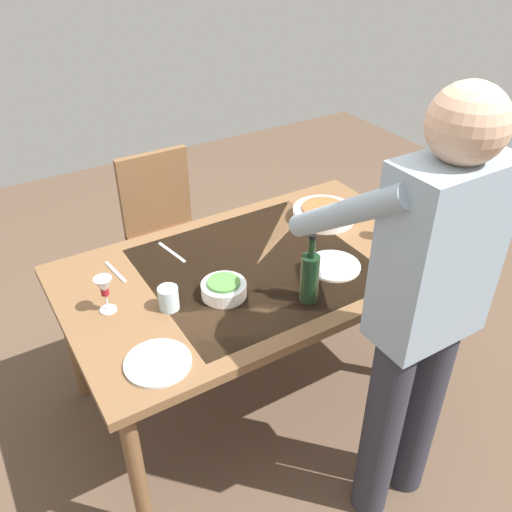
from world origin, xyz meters
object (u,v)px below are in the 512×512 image
at_px(side_bowl_salad, 224,288).
at_px(dinner_plate_near, 333,266).
at_px(chair_near, 165,225).
at_px(wine_glass_right, 104,289).
at_px(wine_bottle, 310,276).
at_px(water_cup_near_right, 169,298).
at_px(wine_glass_left, 420,242).
at_px(serving_bowl_pasta, 324,213).
at_px(water_cup_near_left, 384,228).
at_px(dining_table, 256,279).
at_px(person_server, 422,307).
at_px(dinner_plate_far, 158,363).

relative_size(side_bowl_salad, dinner_plate_near, 0.78).
relative_size(chair_near, wine_glass_right, 6.03).
bearing_deg(wine_bottle, water_cup_near_right, -25.46).
height_order(wine_glass_left, serving_bowl_pasta, wine_glass_left).
relative_size(water_cup_near_right, side_bowl_salad, 0.52).
bearing_deg(water_cup_near_right, dinner_plate_near, 171.25).
relative_size(wine_bottle, side_bowl_salad, 1.64).
bearing_deg(water_cup_near_left, chair_near, -54.74).
distance_m(serving_bowl_pasta, dinner_plate_near, 0.41).
xyz_separation_m(chair_near, wine_bottle, (-0.13, 1.17, 0.32)).
height_order(wine_glass_right, serving_bowl_pasta, wine_glass_right).
bearing_deg(side_bowl_salad, water_cup_near_right, -9.92).
xyz_separation_m(dining_table, water_cup_near_left, (-0.62, 0.11, 0.12)).
xyz_separation_m(person_server, dinner_plate_far, (0.76, -0.42, -0.22)).
relative_size(wine_bottle, wine_glass_right, 1.96).
bearing_deg(wine_glass_right, wine_bottle, 153.90).
bearing_deg(chair_near, dinner_plate_far, 66.55).
distance_m(chair_near, wine_glass_left, 1.41).
bearing_deg(dinner_plate_far, person_server, 150.90).
distance_m(dining_table, chair_near, 0.88).
xyz_separation_m(water_cup_near_left, water_cup_near_right, (1.05, -0.04, -0.01)).
bearing_deg(dinner_plate_far, wine_glass_right, -82.12).
relative_size(wine_glass_right, water_cup_near_right, 1.61).
bearing_deg(person_server, side_bowl_salad, -59.03).
bearing_deg(dinner_plate_far, water_cup_near_right, -121.27).
bearing_deg(dining_table, person_server, 102.82).
relative_size(dining_table, chair_near, 1.79).
distance_m(chair_near, wine_bottle, 1.22).
bearing_deg(person_server, serving_bowl_pasta, -109.16).
bearing_deg(side_bowl_salad, wine_glass_left, 164.43).
bearing_deg(dinner_plate_near, wine_glass_right, -13.33).
bearing_deg(dinner_plate_near, wine_glass_left, 154.35).
bearing_deg(wine_glass_right, side_bowl_salad, 161.02).
bearing_deg(person_server, wine_glass_left, -136.47).
xyz_separation_m(chair_near, wine_glass_right, (0.57, 0.83, 0.32)).
relative_size(wine_bottle, serving_bowl_pasta, 0.99).
height_order(wine_glass_left, wine_glass_right, same).
bearing_deg(serving_bowl_pasta, wine_glass_right, 6.74).
bearing_deg(wine_glass_left, dinner_plate_near, -25.65).
height_order(dinner_plate_near, dinner_plate_far, same).
relative_size(wine_glass_right, side_bowl_salad, 0.84).
height_order(chair_near, wine_glass_right, chair_near).
bearing_deg(serving_bowl_pasta, side_bowl_salad, 21.64).
xyz_separation_m(water_cup_near_right, serving_bowl_pasta, (-0.92, -0.24, -0.01)).
xyz_separation_m(dining_table, dinner_plate_far, (0.59, 0.33, 0.07)).
bearing_deg(wine_glass_left, side_bowl_salad, -15.57).
bearing_deg(person_server, dinner_plate_far, -29.10).
relative_size(dining_table, wine_glass_left, 10.79).
distance_m(person_server, wine_glass_right, 1.13).
bearing_deg(dining_table, side_bowl_salad, 26.81).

